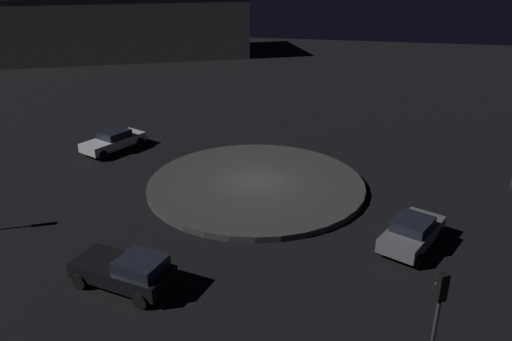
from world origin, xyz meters
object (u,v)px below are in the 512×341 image
Objects in this scene: traffic_light_southeast at (438,309)px; car_black at (126,271)px; car_white at (114,140)px; store_building at (119,25)px; car_grey at (412,232)px.

car_black is at bearing 44.32° from traffic_light_southeast.
car_black is 16.62m from car_white.
traffic_light_southeast is 63.41m from store_building.
car_grey is (11.71, 5.67, -0.03)m from car_black.
traffic_light_southeast is (19.39, -17.54, 2.30)m from car_white.
car_white is (-7.89, 14.63, -0.06)m from car_black.
car_white is at bearing -48.99° from car_black.
traffic_light_southeast reaches higher than car_grey.
store_building reaches higher than car_grey.
car_black is 0.93× the size of car_white.
car_black is 55.20m from store_building.
traffic_light_southeast is at bearing -107.78° from car_white.
car_white is at bearing 16.38° from traffic_light_southeast.
car_white is 0.13× the size of store_building.
car_white is at bearing 89.98° from store_building.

